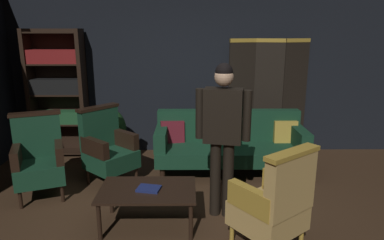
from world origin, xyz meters
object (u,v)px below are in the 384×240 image
velvet_couch (229,142)px  coffee_table (148,193)px  armchair_gilt_accent (274,203)px  armchair_wing_right (108,148)px  bookshelf (58,91)px  standing_figure (223,127)px  folding_screen (268,96)px  book_navy_cloth (149,189)px  potted_plant (107,131)px  armchair_wing_left (39,158)px

velvet_couch → coffee_table: bearing=-124.8°
armchair_gilt_accent → armchair_wing_right: 2.44m
bookshelf → standing_figure: size_ratio=1.20×
coffee_table → standing_figure: size_ratio=0.59×
velvet_couch → armchair_wing_right: 1.72m
folding_screen → armchair_wing_right: bearing=-154.4°
standing_figure → book_navy_cloth: bearing=-162.7°
armchair_wing_right → book_navy_cloth: bearing=-59.0°
velvet_couch → coffee_table: (-1.02, -1.47, -0.08)m
coffee_table → potted_plant: potted_plant is taller
armchair_gilt_accent → armchair_wing_left: (-2.63, 1.18, 0.00)m
armchair_gilt_accent → bookshelf: bearing=137.4°
bookshelf → standing_figure: bookshelf is taller
coffee_table → armchair_gilt_accent: bearing=-20.4°
coffee_table → armchair_wing_right: armchair_wing_right is taller
folding_screen → armchair_gilt_accent: folding_screen is taller
armchair_gilt_accent → velvet_couch: bearing=95.6°
bookshelf → armchair_wing_left: bookshelf is taller
armchair_wing_left → potted_plant: bearing=61.6°
folding_screen → book_navy_cloth: (-1.71, -2.28, -0.55)m
coffee_table → armchair_wing_left: size_ratio=0.96×
velvet_couch → book_navy_cloth: (-1.00, -1.49, -0.02)m
armchair_gilt_accent → standing_figure: size_ratio=0.61×
potted_plant → armchair_gilt_accent: bearing=-47.9°
armchair_wing_left → folding_screen: bearing=25.9°
bookshelf → coffee_table: bookshelf is taller
folding_screen → potted_plant: 2.64m
velvet_couch → armchair_wing_left: (-2.44, -0.74, 0.04)m
folding_screen → potted_plant: (-2.56, -0.44, -0.47)m
armchair_gilt_accent → folding_screen: bearing=79.2°
armchair_gilt_accent → book_navy_cloth: 1.27m
standing_figure → potted_plant: 2.33m
potted_plant → armchair_wing_left: bearing=-118.4°
armchair_wing_left → book_navy_cloth: (1.44, -0.75, -0.06)m
velvet_couch → standing_figure: (-0.23, -1.25, 0.57)m
folding_screen → armchair_wing_left: folding_screen is taller
armchair_wing_right → velvet_couch: bearing=12.0°
bookshelf → potted_plant: size_ratio=2.30×
folding_screen → bookshelf: bearing=-179.2°
bookshelf → armchair_gilt_accent: (2.89, -2.66, -0.59)m
armchair_wing_right → book_navy_cloth: 1.32m
velvet_couch → armchair_gilt_accent: size_ratio=2.04×
standing_figure → potted_plant: (-1.63, 1.59, -0.51)m
folding_screen → potted_plant: size_ratio=2.13×
potted_plant → standing_figure: bearing=-44.4°
potted_plant → book_navy_cloth: 2.02m
folding_screen → armchair_wing_left: 3.53m
armchair_gilt_accent → armchair_wing_left: size_ratio=1.00×
armchair_wing_right → bookshelf: bearing=132.8°
armchair_gilt_accent → armchair_wing_right: size_ratio=1.00×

